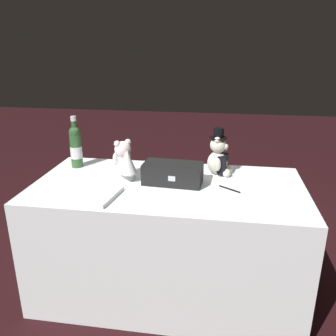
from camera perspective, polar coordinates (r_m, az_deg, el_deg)
name	(u,v)px	position (r m, az deg, el deg)	size (l,w,h in m)	color
ground_plane	(168,287)	(2.40, 0.00, -18.71)	(12.00, 12.00, 0.00)	black
reception_table	(168,239)	(2.20, 0.00, -11.35)	(1.56, 0.79, 0.72)	white
teddy_bear_groom	(219,157)	(2.18, 8.28, 1.76)	(0.16, 0.17, 0.29)	beige
teddy_bear_bride	(124,162)	(2.10, -7.07, 0.99)	(0.19, 0.20, 0.24)	white
champagne_bottle	(76,146)	(2.36, -14.69, 3.46)	(0.08, 0.08, 0.34)	#2C532A
signing_pen	(229,189)	(1.99, 9.82, -3.34)	(0.12, 0.09, 0.01)	black
gift_case_black	(173,173)	(2.03, 0.78, -0.87)	(0.35, 0.19, 0.12)	black
guestbook	(97,195)	(1.91, -11.36, -4.30)	(0.20, 0.25, 0.02)	white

